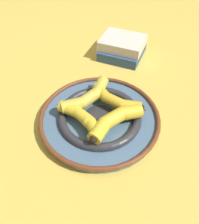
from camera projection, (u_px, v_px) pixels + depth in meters
ground_plane at (93, 113)px, 0.65m from camera, size 2.80×2.80×0.00m
decorative_bowl at (100, 117)px, 0.62m from camera, size 0.34×0.34×0.04m
banana_a at (114, 99)px, 0.62m from camera, size 0.16×0.10×0.03m
banana_b at (116, 120)px, 0.56m from camera, size 0.15×0.14×0.04m
banana_c at (83, 118)px, 0.57m from camera, size 0.14×0.12×0.03m
banana_d at (87, 97)px, 0.62m from camera, size 0.14×0.16×0.03m
book_stack at (122, 47)px, 0.84m from camera, size 0.19×0.19×0.07m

